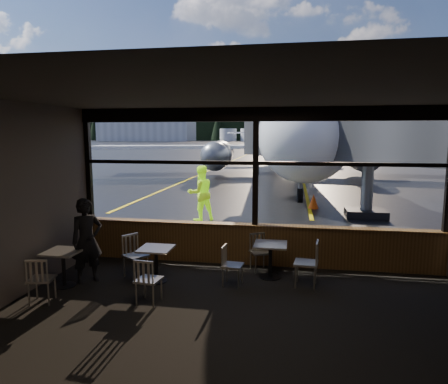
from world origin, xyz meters
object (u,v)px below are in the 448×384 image
(cafe_table_near, at_px, (270,261))
(chair_left_s, at_px, (42,279))
(chair_near_e, at_px, (306,263))
(chair_mid_w, at_px, (136,256))
(cafe_table_mid, at_px, (156,265))
(chair_mid_s, at_px, (149,280))
(cone_nose, at_px, (313,201))
(airliner, at_px, (289,101))
(passenger, at_px, (87,241))
(ground_crew, at_px, (201,193))
(chair_near_w, at_px, (233,266))
(chair_near_n, at_px, (260,253))
(jet_bridge, at_px, (377,155))
(cafe_table_left, at_px, (64,269))

(cafe_table_near, bearing_deg, chair_left_s, -153.75)
(chair_near_e, bearing_deg, chair_left_s, 115.37)
(chair_mid_w, bearing_deg, cafe_table_near, 132.58)
(cafe_table_mid, distance_m, chair_near_e, 2.94)
(cafe_table_near, bearing_deg, chair_mid_s, -141.35)
(chair_left_s, bearing_deg, chair_mid_w, 40.05)
(cafe_table_mid, xyz_separation_m, chair_near_e, (2.93, 0.26, 0.11))
(cafe_table_near, relative_size, cone_nose, 1.27)
(airliner, relative_size, passenger, 20.46)
(ground_crew, xyz_separation_m, cone_nose, (3.94, 2.93, -0.66))
(cafe_table_near, distance_m, passenger, 3.69)
(chair_near_w, bearing_deg, passenger, -78.46)
(chair_mid_s, bearing_deg, chair_near_n, 55.23)
(chair_near_w, bearing_deg, chair_mid_s, -45.42)
(ground_crew, bearing_deg, passenger, 45.07)
(cafe_table_mid, height_order, chair_near_e, chair_near_e)
(airliner, distance_m, passenger, 22.74)
(chair_mid_w, bearing_deg, jet_bridge, 172.62)
(jet_bridge, xyz_separation_m, ground_crew, (-5.88, -1.05, -1.28))
(airliner, distance_m, chair_mid_s, 23.38)
(cafe_table_near, distance_m, chair_near_n, 0.47)
(jet_bridge, xyz_separation_m, cafe_table_near, (-3.21, -6.30, -1.86))
(chair_mid_s, bearing_deg, passenger, 160.17)
(chair_near_w, distance_m, chair_near_n, 1.06)
(cafe_table_near, bearing_deg, cone_nose, 81.22)
(chair_near_e, bearing_deg, cafe_table_mid, 101.57)
(chair_near_e, distance_m, passenger, 4.31)
(chair_left_s, xyz_separation_m, passenger, (0.29, 1.06, 0.42))
(airliner, bearing_deg, chair_near_w, -95.50)
(cafe_table_mid, height_order, cone_nose, cafe_table_mid)
(cafe_table_near, height_order, chair_mid_w, chair_mid_w)
(chair_near_w, distance_m, cone_nose, 8.95)
(cafe_table_mid, relative_size, cone_nose, 1.23)
(jet_bridge, xyz_separation_m, chair_left_s, (-7.06, -8.20, -1.81))
(cafe_table_near, xyz_separation_m, chair_mid_w, (-2.73, -0.41, 0.08))
(cafe_table_mid, distance_m, passenger, 1.44)
(chair_mid_w, bearing_deg, chair_left_s, -2.69)
(airliner, distance_m, cafe_table_left, 23.20)
(jet_bridge, height_order, cone_nose, jet_bridge)
(airliner, xyz_separation_m, ground_crew, (-2.72, -15.92, -4.34))
(cafe_table_mid, relative_size, cafe_table_left, 0.98)
(cafe_table_near, relative_size, chair_mid_s, 0.87)
(ground_crew, distance_m, cone_nose, 4.95)
(airliner, height_order, cone_nose, airliner)
(chair_mid_s, distance_m, cone_nose, 10.32)
(passenger, bearing_deg, chair_near_e, -40.08)
(chair_near_n, bearing_deg, cafe_table_left, -3.25)
(airliner, relative_size, cafe_table_left, 48.35)
(jet_bridge, xyz_separation_m, cone_nose, (-1.94, 1.87, -1.94))
(chair_near_n, bearing_deg, chair_mid_w, -8.30)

